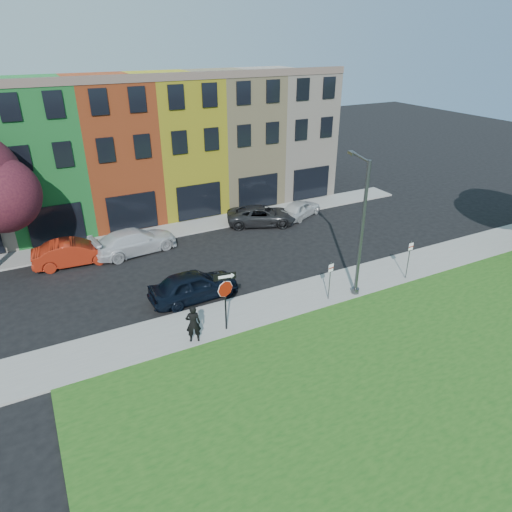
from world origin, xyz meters
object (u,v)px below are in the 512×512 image
stop_sign (225,290)px  man (193,324)px  sedan_near (194,285)px  street_lamp (360,229)px

stop_sign → man: bearing=-165.3°
stop_sign → sedan_near: 3.81m
stop_sign → man: stop_sign is taller
man → sedan_near: 3.92m
man → street_lamp: street_lamp is taller
stop_sign → street_lamp: street_lamp is taller
stop_sign → sedan_near: stop_sign is taller
man → sedan_near: size_ratio=0.39×
man → stop_sign: bearing=-159.2°
stop_sign → man: 2.09m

